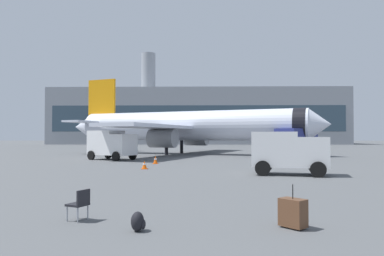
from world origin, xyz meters
name	(u,v)px	position (x,y,z in m)	size (l,w,h in m)	color
airplane_at_gate	(187,126)	(-1.66, 44.63, 3.66)	(34.56, 31.65, 10.50)	silver
service_truck	(111,144)	(-8.71, 33.12, 1.61)	(5.24, 4.38, 2.90)	white
fuel_truck	(296,141)	(11.10, 39.15, 1.77)	(5.76, 6.09, 3.20)	navy
cargo_van	(289,151)	(5.42, 19.29, 1.45)	(4.75, 3.20, 2.60)	white
safety_cone_near	(312,159)	(9.86, 29.25, 0.38)	(0.44, 0.44, 0.77)	#F2590C
safety_cone_mid	(144,165)	(-3.88, 22.99, 0.29)	(0.44, 0.44, 0.60)	#F2590C
safety_cone_far	(293,151)	(12.49, 46.12, 0.39)	(0.44, 0.44, 0.80)	#F2590C
safety_cone_outer	(155,160)	(-3.70, 27.96, 0.34)	(0.44, 0.44, 0.69)	#F2590C
rolling_suitcase	(293,213)	(2.43, 6.46, 0.39)	(0.72, 0.74, 1.10)	brown
traveller_backpack	(138,222)	(-1.44, 6.06, 0.23)	(0.36, 0.40, 0.48)	black
gate_chair	(80,203)	(-3.23, 7.12, 0.50)	(0.64, 0.64, 0.86)	black
terminal_building	(198,117)	(-0.70, 111.18, 8.34)	(87.51, 21.77, 28.47)	gray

